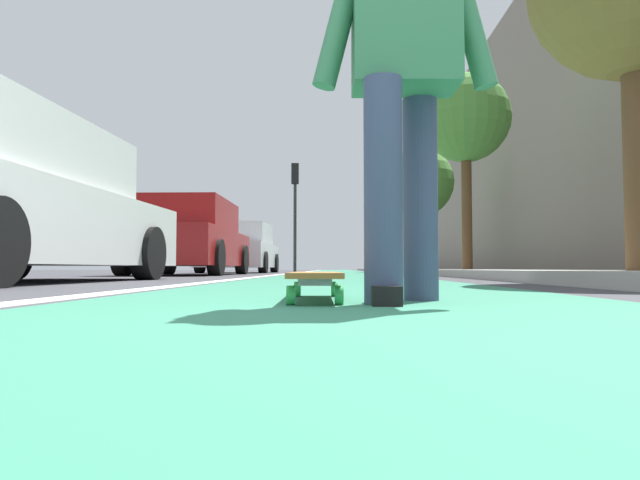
% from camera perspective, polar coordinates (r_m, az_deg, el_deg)
% --- Properties ---
extents(ground_plane, '(80.00, 80.00, 0.00)m').
position_cam_1_polar(ground_plane, '(11.02, 1.88, -3.53)').
color(ground_plane, '#38383D').
extents(bike_lane_paint, '(56.00, 2.19, 0.00)m').
position_cam_1_polar(bike_lane_paint, '(25.02, 1.73, -3.14)').
color(bike_lane_paint, '#2D7256').
rests_on(bike_lane_paint, ground).
extents(lane_stripe_white, '(52.00, 0.16, 0.01)m').
position_cam_1_polar(lane_stripe_white, '(21.06, -1.64, -3.20)').
color(lane_stripe_white, silver).
rests_on(lane_stripe_white, ground).
extents(sidewalk_curb, '(52.00, 3.20, 0.11)m').
position_cam_1_polar(sidewalk_curb, '(19.30, 11.36, -3.02)').
color(sidewalk_curb, '#9E9B93').
rests_on(sidewalk_curb, ground).
extents(building_facade, '(40.00, 1.20, 8.76)m').
position_cam_1_polar(building_facade, '(24.25, 16.84, 7.37)').
color(building_facade, gray).
rests_on(building_facade, ground).
extents(skateboard, '(0.85, 0.22, 0.11)m').
position_cam_1_polar(skateboard, '(2.33, -0.45, -3.76)').
color(skateboard, green).
rests_on(skateboard, ground).
extents(skater_person, '(0.47, 0.72, 1.64)m').
position_cam_1_polar(skater_person, '(2.34, 8.33, 17.39)').
color(skater_person, '#384260').
rests_on(skater_person, ground).
extents(parked_car_near, '(4.60, 2.02, 1.46)m').
position_cam_1_polar(parked_car_near, '(5.95, -29.18, 2.97)').
color(parked_car_near, silver).
rests_on(parked_car_near, ground).
extents(parked_car_mid, '(4.42, 1.89, 1.48)m').
position_cam_1_polar(parked_car_mid, '(11.76, -12.91, 0.07)').
color(parked_car_mid, maroon).
rests_on(parked_car_mid, ground).
extents(parked_car_far, '(4.30, 2.02, 1.46)m').
position_cam_1_polar(parked_car_far, '(17.35, -7.99, -0.96)').
color(parked_car_far, silver).
rests_on(parked_car_far, ground).
extents(traffic_light, '(0.33, 0.28, 4.22)m').
position_cam_1_polar(traffic_light, '(22.36, -2.50, 4.32)').
color(traffic_light, '#2D2D2D').
rests_on(traffic_light, ground).
extents(street_tree_mid, '(1.95, 1.95, 4.43)m').
position_cam_1_polar(street_tree_mid, '(13.29, 14.30, 11.55)').
color(street_tree_mid, brown).
rests_on(street_tree_mid, ground).
extents(street_tree_far, '(2.43, 2.43, 4.33)m').
position_cam_1_polar(street_tree_far, '(20.20, 9.79, 5.65)').
color(street_tree_far, brown).
rests_on(street_tree_far, ground).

